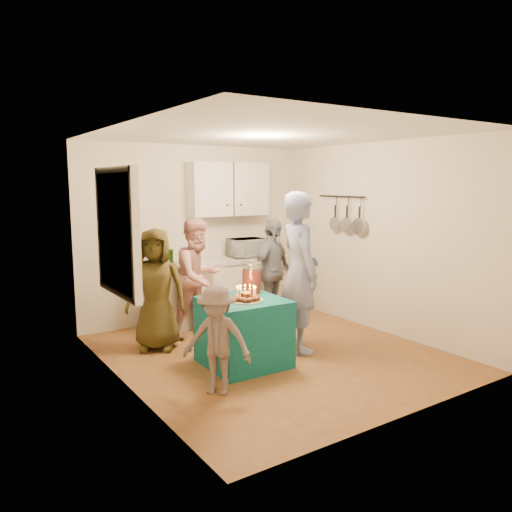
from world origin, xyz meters
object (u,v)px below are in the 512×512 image
punch_jar (252,278)px  microwave (246,248)px  counter (217,291)px  party_table (244,332)px  child_near_left (217,340)px  woman_back_left (156,289)px  man_birthday (300,272)px  woman_back_center (199,277)px  woman_back_right (272,271)px

punch_jar → microwave: bearing=59.4°
counter → microwave: size_ratio=4.24×
microwave → punch_jar: 1.85m
party_table → child_near_left: bearing=-140.5°
woman_back_left → man_birthday: bearing=-1.5°
man_birthday → woman_back_center: (-0.73, 1.26, -0.18)m
woman_back_center → microwave: bearing=8.4°
counter → woman_back_right: woman_back_right is taller
microwave → punch_jar: (-0.94, -1.59, -0.12)m
woman_back_left → child_near_left: size_ratio=1.40×
woman_back_center → child_near_left: 1.98m
man_birthday → child_near_left: size_ratio=1.81×
party_table → man_birthday: size_ratio=0.44×
woman_back_right → child_near_left: 2.64m
punch_jar → child_near_left: punch_jar is taller
counter → woman_back_right: size_ratio=1.44×
punch_jar → man_birthday: size_ratio=0.17×
counter → woman_back_left: size_ratio=1.46×
punch_jar → woman_back_right: 1.47m
punch_jar → woman_back_left: bearing=137.1°
woman_back_left → woman_back_center: (0.71, 0.25, 0.04)m
counter → man_birthday: man_birthday is taller
party_table → woman_back_left: bearing=120.0°
man_birthday → woman_back_left: 1.77m
microwave → woman_back_left: size_ratio=0.34×
punch_jar → man_birthday: 0.61m
microwave → man_birthday: man_birthday is taller
punch_jar → child_near_left: size_ratio=0.32×
counter → woman_back_left: bearing=-149.1°
party_table → woman_back_left: size_ratio=0.56×
party_table → woman_back_center: woman_back_center is taller
counter → party_table: counter is taller
counter → microwave: microwave is taller
woman_back_center → child_near_left: (-0.74, -1.82, -0.26)m
party_table → punch_jar: bearing=42.0°
woman_back_right → child_near_left: woman_back_right is taller
counter → microwave: 0.81m
microwave → woman_back_right: size_ratio=0.34×
party_table → punch_jar: punch_jar is taller
child_near_left → punch_jar: bearing=89.1°
party_table → woman_back_left: woman_back_left is taller
punch_jar → woman_back_right: (1.03, 1.03, -0.17)m
counter → punch_jar: punch_jar is taller
party_table → woman_back_left: 1.27m
man_birthday → woman_back_right: man_birthday is taller
child_near_left → woman_back_left: bearing=138.0°
punch_jar → counter: bearing=75.1°
woman_back_center → woman_back_right: (1.19, -0.03, -0.03)m
counter → woman_back_left: (-1.29, -0.77, 0.32)m
man_birthday → child_near_left: man_birthday is taller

